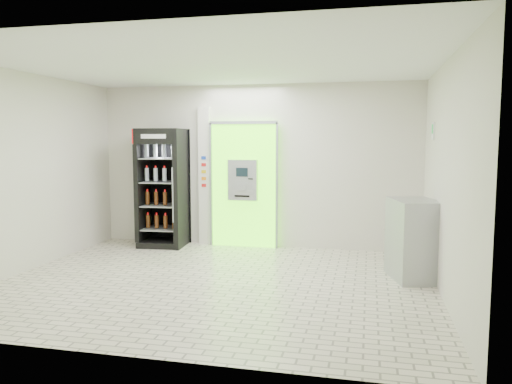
% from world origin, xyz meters
% --- Properties ---
extents(ground, '(6.00, 6.00, 0.00)m').
position_xyz_m(ground, '(0.00, 0.00, 0.00)').
color(ground, beige).
rests_on(ground, ground).
extents(room_shell, '(6.00, 6.00, 6.00)m').
position_xyz_m(room_shell, '(0.00, 0.00, 1.84)').
color(room_shell, silver).
rests_on(room_shell, ground).
extents(atm_assembly, '(1.30, 0.24, 2.33)m').
position_xyz_m(atm_assembly, '(-0.20, 2.41, 1.17)').
color(atm_assembly, '#5AF114').
rests_on(atm_assembly, ground).
extents(pillar, '(0.22, 0.11, 2.60)m').
position_xyz_m(pillar, '(-0.98, 2.45, 1.30)').
color(pillar, silver).
rests_on(pillar, ground).
extents(beverage_cooler, '(0.88, 0.81, 2.19)m').
position_xyz_m(beverage_cooler, '(-1.69, 2.13, 1.05)').
color(beverage_cooler, black).
rests_on(beverage_cooler, ground).
extents(steel_cabinet, '(0.79, 0.98, 1.15)m').
position_xyz_m(steel_cabinet, '(2.70, 0.79, 0.57)').
color(steel_cabinet, '#999BA0').
rests_on(steel_cabinet, ground).
extents(exit_sign, '(0.02, 0.22, 0.26)m').
position_xyz_m(exit_sign, '(2.99, 1.40, 2.12)').
color(exit_sign, white).
rests_on(exit_sign, room_shell).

